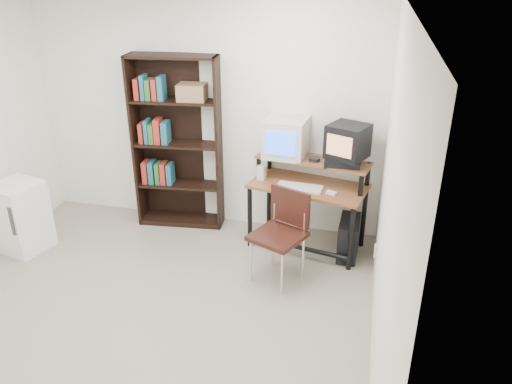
% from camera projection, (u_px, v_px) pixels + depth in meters
% --- Properties ---
extents(floor, '(4.00, 4.00, 0.01)m').
position_uv_depth(floor, '(138.00, 320.00, 4.38)').
color(floor, '#9E9583').
rests_on(floor, ground).
extents(ceiling, '(4.00, 4.00, 0.01)m').
position_uv_depth(ceiling, '(100.00, 4.00, 3.30)').
color(ceiling, white).
rests_on(ceiling, back_wall).
extents(back_wall, '(4.00, 0.01, 2.60)m').
position_uv_depth(back_wall, '(205.00, 115.00, 5.61)').
color(back_wall, white).
rests_on(back_wall, floor).
extents(right_wall, '(0.01, 4.00, 2.60)m').
position_uv_depth(right_wall, '(388.00, 211.00, 3.42)').
color(right_wall, white).
rests_on(right_wall, floor).
extents(computer_desk, '(1.29, 0.83, 0.98)m').
position_uv_depth(computer_desk, '(309.00, 188.00, 5.26)').
color(computer_desk, brown).
rests_on(computer_desk, floor).
extents(crt_monitor, '(0.46, 0.47, 0.41)m').
position_uv_depth(crt_monitor, '(286.00, 137.00, 5.27)').
color(crt_monitor, beige).
rests_on(crt_monitor, computer_desk).
extents(vcr, '(0.36, 0.26, 0.08)m').
position_uv_depth(vcr, '(343.00, 162.00, 5.07)').
color(vcr, black).
rests_on(vcr, computer_desk).
extents(crt_tv, '(0.48, 0.47, 0.34)m').
position_uv_depth(crt_tv, '(348.00, 141.00, 5.01)').
color(crt_tv, black).
rests_on(crt_tv, vcr).
extents(cd_spindle, '(0.13, 0.13, 0.05)m').
position_uv_depth(cd_spindle, '(315.00, 160.00, 5.17)').
color(cd_spindle, '#26262B').
rests_on(cd_spindle, computer_desk).
extents(keyboard, '(0.48, 0.24, 0.03)m').
position_uv_depth(keyboard, '(299.00, 188.00, 5.14)').
color(keyboard, beige).
rests_on(keyboard, computer_desk).
extents(mousepad, '(0.26, 0.23, 0.01)m').
position_uv_depth(mousepad, '(332.00, 195.00, 5.03)').
color(mousepad, black).
rests_on(mousepad, computer_desk).
extents(mouse, '(0.12, 0.10, 0.03)m').
position_uv_depth(mouse, '(331.00, 193.00, 5.02)').
color(mouse, white).
rests_on(mouse, mousepad).
extents(desk_speaker, '(0.09, 0.09, 0.17)m').
position_uv_depth(desk_speaker, '(261.00, 173.00, 5.34)').
color(desk_speaker, beige).
rests_on(desk_speaker, computer_desk).
extents(pc_tower, '(0.21, 0.45, 0.42)m').
position_uv_depth(pc_tower, '(349.00, 238.00, 5.27)').
color(pc_tower, black).
rests_on(pc_tower, floor).
extents(school_chair, '(0.60, 0.60, 0.90)m').
position_uv_depth(school_chair, '(282.00, 226.00, 4.77)').
color(school_chair, black).
rests_on(school_chair, floor).
extents(bookshelf, '(1.02, 0.43, 1.98)m').
position_uv_depth(bookshelf, '(178.00, 141.00, 5.67)').
color(bookshelf, black).
rests_on(bookshelf, floor).
extents(mini_fridge, '(0.55, 0.56, 0.76)m').
position_uv_depth(mini_fridge, '(21.00, 217.00, 5.33)').
color(mini_fridge, white).
rests_on(mini_fridge, floor).
extents(wall_outlet, '(0.02, 0.08, 0.12)m').
position_uv_depth(wall_outlet, '(375.00, 251.00, 4.86)').
color(wall_outlet, beige).
rests_on(wall_outlet, right_wall).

